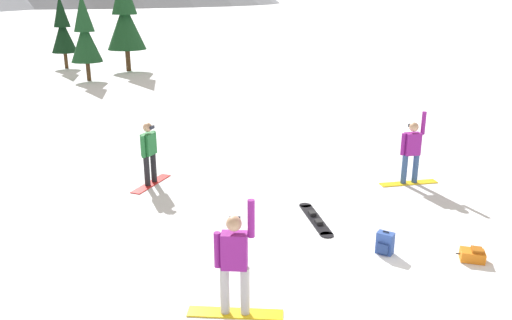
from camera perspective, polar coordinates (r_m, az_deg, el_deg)
name	(u,v)px	position (r m, az deg, el deg)	size (l,w,h in m)	color
ground_plane	(354,291)	(9.41, 10.68, -13.86)	(800.00, 800.00, 0.00)	white
snowboarder_foreground	(235,262)	(8.21, -2.36, -11.08)	(1.52, 0.85, 1.97)	yellow
snowboarder_midground	(412,151)	(14.30, 16.62, 0.96)	(1.61, 0.47, 1.95)	yellow
snowboarder_background	(149,152)	(13.95, -11.58, 0.82)	(1.21, 1.35, 1.68)	red
loose_snowboard_far_spare	(315,219)	(11.91, 6.49, -6.40)	(0.53, 1.93, 0.09)	black
backpack_blue	(385,243)	(10.63, 13.88, -8.82)	(0.37, 0.38, 0.47)	#2D4C9E
backpack_orange	(473,255)	(10.93, 22.56, -9.55)	(0.55, 0.51, 0.27)	orange
pine_tree_slender	(125,17)	(34.83, -14.12, 14.91)	(2.43, 2.43, 6.17)	#472D19
pine_tree_twin	(85,34)	(31.56, -18.18, 12.95)	(1.75, 1.75, 4.81)	#472D19
pine_tree_short	(62,29)	(37.26, -20.36, 13.26)	(1.63, 1.63, 4.69)	#472D19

